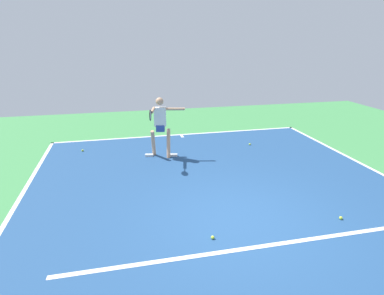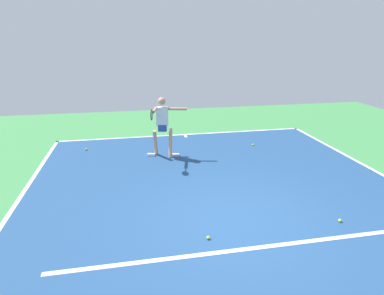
{
  "view_description": "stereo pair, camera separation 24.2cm",
  "coord_description": "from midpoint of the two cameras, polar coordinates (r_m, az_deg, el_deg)",
  "views": [
    {
      "loc": [
        2.14,
        5.2,
        3.42
      ],
      "look_at": [
        0.51,
        -1.97,
        0.9
      ],
      "focal_mm": 30.1,
      "sensor_mm": 36.0,
      "label": 1
    },
    {
      "loc": [
        1.9,
        5.25,
        3.42
      ],
      "look_at": [
        0.51,
        -1.97,
        0.9
      ],
      "focal_mm": 30.1,
      "sensor_mm": 36.0,
      "label": 2
    }
  ],
  "objects": [
    {
      "name": "court_line_baseline_near",
      "position": [
        11.95,
        -0.74,
        2.32
      ],
      "size": [
        9.07,
        0.1,
        0.01
      ],
      "primitive_type": "cube",
      "color": "white",
      "rests_on": "ground_plane"
    },
    {
      "name": "court_line_service",
      "position": [
        5.88,
        11.92,
        -17.07
      ],
      "size": [
        6.8,
        0.1,
        0.01
      ],
      "primitive_type": "cube",
      "color": "white",
      "rests_on": "ground_plane"
    },
    {
      "name": "court_line_centre_mark",
      "position": [
        11.76,
        -0.57,
        2.04
      ],
      "size": [
        0.1,
        0.3,
        0.01
      ],
      "primitive_type": "cube",
      "color": "white",
      "rests_on": "ground_plane"
    },
    {
      "name": "tennis_ball_near_service_line",
      "position": [
        10.92,
        11.38,
        0.48
      ],
      "size": [
        0.07,
        0.07,
        0.07
      ],
      "primitive_type": "sphere",
      "color": "#C6E53D",
      "rests_on": "ground_plane"
    },
    {
      "name": "tennis_ball_near_player",
      "position": [
        7.11,
        25.65,
        -11.6
      ],
      "size": [
        0.07,
        0.07,
        0.07
      ],
      "primitive_type": "sphere",
      "color": "#C6E53D",
      "rests_on": "ground_plane"
    },
    {
      "name": "tennis_ball_far_corner",
      "position": [
        10.78,
        -17.64,
        -0.3
      ],
      "size": [
        0.07,
        0.07,
        0.07
      ],
      "primitive_type": "sphere",
      "color": "#CCE033",
      "rests_on": "ground_plane"
    },
    {
      "name": "court_surface",
      "position": [
        6.56,
        8.93,
        -12.73
      ],
      "size": [
        9.07,
        12.2,
        0.0
      ],
      "primitive_type": "cube",
      "color": "navy",
      "rests_on": "ground_plane"
    },
    {
      "name": "ground_plane",
      "position": [
        6.56,
        8.93,
        -12.74
      ],
      "size": [
        21.11,
        21.11,
        0.0
      ],
      "primitive_type": "plane",
      "color": "#428E4C"
    },
    {
      "name": "tennis_ball_by_baseline",
      "position": [
        5.97,
        4.11,
        -15.68
      ],
      "size": [
        0.07,
        0.07,
        0.07
      ],
      "primitive_type": "sphere",
      "color": "#C6E53D",
      "rests_on": "ground_plane"
    },
    {
      "name": "tennis_player",
      "position": [
        9.48,
        -4.53,
        4.33
      ],
      "size": [
        1.21,
        1.25,
        1.81
      ],
      "rotation": [
        0.0,
        0.0,
        -0.21
      ],
      "color": "tan",
      "rests_on": "ground_plane"
    }
  ]
}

